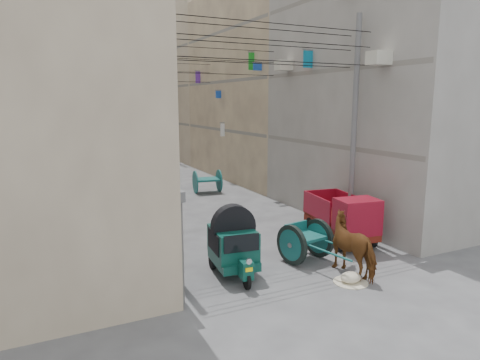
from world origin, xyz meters
TOP-DOWN VIEW (x-y plane):
  - ground at (0.00, 0.00)m, footprint 140.00×140.00m
  - building_row_left at (-8.00, 34.13)m, footprint 8.00×62.00m
  - building_row_right at (8.00, 34.13)m, footprint 8.00×62.00m
  - end_cap_building at (0.00, 66.00)m, footprint 22.00×10.00m
  - shutters_left at (-3.92, 10.38)m, footprint 0.18×14.40m
  - signboards at (-0.01, 21.66)m, footprint 8.22×40.52m
  - ac_units at (3.65, 7.67)m, footprint 0.70×6.55m
  - utility_poles at (0.00, 17.00)m, footprint 7.40×22.20m
  - overhead_cables at (0.00, 14.40)m, footprint 7.40×22.52m
  - auto_rickshaw at (-1.94, 4.54)m, footprint 1.46×2.29m
  - tonga_cart at (0.55, 4.49)m, footprint 1.50×2.91m
  - mini_truck at (2.77, 5.26)m, footprint 1.86×3.32m
  - second_cart at (1.58, 15.45)m, footprint 1.58×1.44m
  - feed_sack at (0.72, 2.51)m, footprint 0.60×0.48m
  - horse at (1.26, 3.00)m, footprint 1.01×2.07m
  - distant_car_white at (-1.57, 22.23)m, footprint 1.75×3.31m
  - distant_car_grey at (1.79, 34.39)m, footprint 1.24×3.32m
  - distant_car_green at (0.67, 42.97)m, footprint 2.42×4.11m

SIDE VIEW (x-z plane):
  - ground at x=0.00m, z-range 0.00..0.00m
  - feed_sack at x=0.72m, z-range 0.00..0.30m
  - distant_car_white at x=-1.57m, z-range 0.00..1.07m
  - distant_car_grey at x=1.79m, z-range 0.00..1.08m
  - distant_car_green at x=0.67m, z-range 0.00..1.12m
  - tonga_cart at x=0.55m, z-range 0.03..1.28m
  - second_cart at x=1.58m, z-range 0.04..1.30m
  - mini_truck at x=2.77m, z-range -0.04..1.73m
  - horse at x=1.26m, z-range 0.00..1.71m
  - auto_rickshaw at x=-1.94m, z-range 0.14..1.71m
  - shutters_left at x=-3.92m, z-range 0.06..2.93m
  - signboards at x=-0.01m, z-range 0.59..6.27m
  - utility_poles at x=0.00m, z-range 0.00..8.00m
  - building_row_left at x=-8.00m, z-range -0.54..13.46m
  - building_row_right at x=8.00m, z-range -0.54..13.46m
  - end_cap_building at x=0.00m, z-range 0.00..13.00m
  - overhead_cables at x=0.00m, z-range 6.20..7.33m
  - ac_units at x=3.65m, z-range 5.76..9.11m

